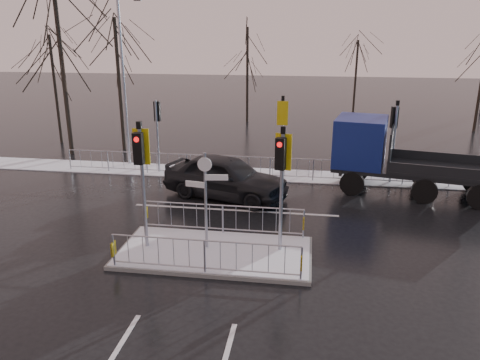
# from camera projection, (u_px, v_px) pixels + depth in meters

# --- Properties ---
(ground) EXTENTS (120.00, 120.00, 0.00)m
(ground) POSITION_uv_depth(u_px,v_px,m) (215.00, 254.00, 14.62)
(ground) COLOR black
(ground) RESTS_ON ground
(snow_verge) EXTENTS (30.00, 2.00, 0.04)m
(snow_verge) POSITION_uv_depth(u_px,v_px,m) (250.00, 174.00, 22.71)
(snow_verge) COLOR white
(snow_verge) RESTS_ON ground
(lane_markings) EXTENTS (8.00, 11.38, 0.01)m
(lane_markings) POSITION_uv_depth(u_px,v_px,m) (213.00, 259.00, 14.31)
(lane_markings) COLOR silver
(lane_markings) RESTS_ON ground
(traffic_island) EXTENTS (6.00, 3.04, 4.15)m
(traffic_island) POSITION_uv_depth(u_px,v_px,m) (214.00, 243.00, 14.51)
(traffic_island) COLOR #61615C
(traffic_island) RESTS_ON ground
(far_kerb_fixtures) EXTENTS (18.00, 0.65, 3.83)m
(far_kerb_fixtures) POSITION_uv_depth(u_px,v_px,m) (255.00, 157.00, 21.88)
(far_kerb_fixtures) COLOR #989CA6
(far_kerb_fixtures) RESTS_ON ground
(car_far_lane) EXTENTS (5.64, 3.62, 1.79)m
(car_far_lane) POSITION_uv_depth(u_px,v_px,m) (226.00, 177.00, 19.36)
(car_far_lane) COLOR black
(car_far_lane) RESTS_ON ground
(flatbed_truck) EXTENTS (7.11, 3.73, 3.13)m
(flatbed_truck) POSITION_uv_depth(u_px,v_px,m) (382.00, 153.00, 20.02)
(flatbed_truck) COLOR black
(flatbed_truck) RESTS_ON ground
(tree_near_a) EXTENTS (4.75, 4.75, 8.97)m
(tree_near_a) POSITION_uv_depth(u_px,v_px,m) (60.00, 41.00, 24.60)
(tree_near_a) COLOR black
(tree_near_a) RESTS_ON ground
(tree_near_b) EXTENTS (4.00, 4.00, 7.55)m
(tree_near_b) POSITION_uv_depth(u_px,v_px,m) (117.00, 59.00, 25.95)
(tree_near_b) COLOR black
(tree_near_b) RESTS_ON ground
(tree_near_c) EXTENTS (3.50, 3.50, 6.61)m
(tree_near_c) POSITION_uv_depth(u_px,v_px,m) (53.00, 69.00, 27.73)
(tree_near_c) COLOR black
(tree_near_c) RESTS_ON ground
(tree_far_a) EXTENTS (3.75, 3.75, 7.08)m
(tree_far_a) POSITION_uv_depth(u_px,v_px,m) (247.00, 57.00, 34.13)
(tree_far_a) COLOR black
(tree_far_a) RESTS_ON ground
(tree_far_b) EXTENTS (3.25, 3.25, 6.14)m
(tree_far_b) POSITION_uv_depth(u_px,v_px,m) (356.00, 65.00, 35.06)
(tree_far_b) COLOR black
(tree_far_b) RESTS_ON ground
(street_lamp_left) EXTENTS (1.25, 0.18, 8.20)m
(street_lamp_left) POSITION_uv_depth(u_px,v_px,m) (125.00, 77.00, 23.10)
(street_lamp_left) COLOR #989CA6
(street_lamp_left) RESTS_ON ground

